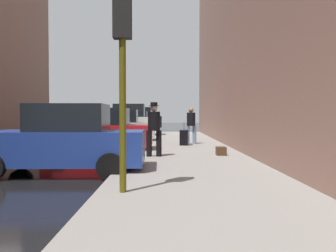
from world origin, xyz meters
TOP-DOWN VIEW (x-y plane):
  - sidewalk at (6.00, 0.00)m, footprint 4.00×40.00m
  - parked_blue_sedan at (2.65, -0.44)m, footprint 4.23×2.11m
  - parked_red_hatchback at (2.65, 5.02)m, footprint 4.23×2.12m
  - parked_silver_sedan at (2.65, 10.19)m, footprint 4.22×2.09m
  - parked_white_van at (2.65, 15.70)m, footprint 4.61×2.07m
  - parked_gray_coupe at (2.65, 21.23)m, footprint 4.21×2.07m
  - parked_black_suv at (2.65, 27.00)m, footprint 4.67×2.20m
  - fire_hydrant at (4.45, 4.27)m, footprint 0.42×0.22m
  - traffic_light at (4.50, -3.37)m, footprint 0.32×0.32m
  - pedestrian_in_jeans at (6.47, 7.54)m, footprint 0.51×0.42m
  - pedestrian_with_fedora at (4.89, 2.28)m, footprint 0.51×0.42m
  - rolling_suitcase at (6.10, 6.80)m, footprint 0.43×0.60m
  - duffel_bag at (7.14, 2.64)m, footprint 0.32×0.44m

SIDE VIEW (x-z plane):
  - sidewalk at x=6.00m, z-range 0.00..0.15m
  - duffel_bag at x=7.14m, z-range 0.15..0.43m
  - rolling_suitcase at x=6.10m, z-range -0.03..1.01m
  - fire_hydrant at x=4.45m, z-range 0.15..0.85m
  - parked_blue_sedan at x=2.65m, z-range -0.05..1.74m
  - parked_red_hatchback at x=2.65m, z-range -0.05..1.74m
  - parked_silver_sedan at x=2.65m, z-range -0.05..1.74m
  - parked_gray_coupe at x=2.65m, z-range -0.05..1.74m
  - parked_white_van at x=2.65m, z-range -0.09..2.16m
  - parked_black_suv at x=2.65m, z-range -0.09..2.16m
  - pedestrian_in_jeans at x=6.47m, z-range 0.25..1.96m
  - pedestrian_with_fedora at x=4.89m, z-range 0.25..2.02m
  - traffic_light at x=4.50m, z-range 0.96..4.56m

